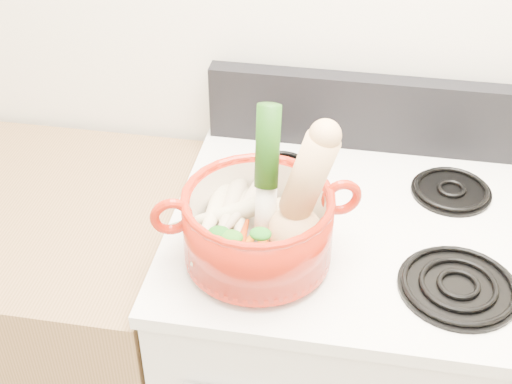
% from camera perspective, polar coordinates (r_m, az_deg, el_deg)
% --- Properties ---
extents(stove_body, '(0.76, 0.65, 0.92)m').
position_cam_1_polar(stove_body, '(1.84, 6.93, -14.38)').
color(stove_body, silver).
rests_on(stove_body, floor).
extents(cooktop, '(0.78, 0.67, 0.03)m').
position_cam_1_polar(cooktop, '(1.50, 8.25, -2.95)').
color(cooktop, silver).
rests_on(cooktop, stove_body).
extents(control_backsplash, '(0.76, 0.05, 0.18)m').
position_cam_1_polar(control_backsplash, '(1.69, 9.16, 6.27)').
color(control_backsplash, black).
rests_on(control_backsplash, cooktop).
extents(burner_front_left, '(0.22, 0.22, 0.02)m').
position_cam_1_polar(burner_front_left, '(1.38, 0.01, -5.56)').
color(burner_front_left, black).
rests_on(burner_front_left, cooktop).
extents(burner_front_right, '(0.22, 0.22, 0.02)m').
position_cam_1_polar(burner_front_right, '(1.38, 15.88, -7.20)').
color(burner_front_right, black).
rests_on(burner_front_right, cooktop).
extents(burner_back_left, '(0.17, 0.17, 0.02)m').
position_cam_1_polar(burner_back_left, '(1.61, 1.86, 1.59)').
color(burner_back_left, black).
rests_on(burner_back_left, cooktop).
extents(burner_back_right, '(0.17, 0.17, 0.02)m').
position_cam_1_polar(burner_back_right, '(1.61, 15.36, 0.18)').
color(burner_back_right, black).
rests_on(burner_back_right, cooktop).
extents(dutch_oven, '(0.36, 0.36, 0.14)m').
position_cam_1_polar(dutch_oven, '(1.33, 0.15, -2.78)').
color(dutch_oven, '#A41A0A').
rests_on(dutch_oven, burner_front_left).
extents(pot_handle_left, '(0.08, 0.04, 0.08)m').
position_cam_1_polar(pot_handle_left, '(1.29, -6.79, -1.96)').
color(pot_handle_left, '#A41A0A').
rests_on(pot_handle_left, dutch_oven).
extents(pot_handle_right, '(0.08, 0.04, 0.08)m').
position_cam_1_polar(pot_handle_right, '(1.33, 6.86, -0.42)').
color(pot_handle_right, '#A41A0A').
rests_on(pot_handle_right, dutch_oven).
extents(squash, '(0.20, 0.16, 0.28)m').
position_cam_1_polar(squash, '(1.26, 3.96, -0.28)').
color(squash, '#DFB372').
rests_on(squash, dutch_oven).
extents(leek, '(0.05, 0.10, 0.29)m').
position_cam_1_polar(leek, '(1.28, 0.79, 1.29)').
color(leek, silver).
rests_on(leek, dutch_oven).
extents(ginger, '(0.09, 0.07, 0.04)m').
position_cam_1_polar(ginger, '(1.40, 2.20, -1.51)').
color(ginger, '#D5BD83').
rests_on(ginger, dutch_oven).
extents(parsnip_0, '(0.08, 0.22, 0.06)m').
position_cam_1_polar(parsnip_0, '(1.36, -1.33, -2.60)').
color(parsnip_0, beige).
rests_on(parsnip_0, dutch_oven).
extents(parsnip_1, '(0.06, 0.22, 0.06)m').
position_cam_1_polar(parsnip_1, '(1.36, -3.74, -2.36)').
color(parsnip_1, beige).
rests_on(parsnip_1, dutch_oven).
extents(parsnip_2, '(0.05, 0.21, 0.06)m').
position_cam_1_polar(parsnip_2, '(1.36, -2.34, -1.88)').
color(parsnip_2, beige).
rests_on(parsnip_2, dutch_oven).
extents(parsnip_3, '(0.19, 0.10, 0.06)m').
position_cam_1_polar(parsnip_3, '(1.37, -3.39, -1.81)').
color(parsnip_3, beige).
rests_on(parsnip_3, dutch_oven).
extents(parsnip_4, '(0.10, 0.19, 0.05)m').
position_cam_1_polar(parsnip_4, '(1.37, -1.04, -1.15)').
color(parsnip_4, beige).
rests_on(parsnip_4, dutch_oven).
extents(carrot_0, '(0.08, 0.15, 0.04)m').
position_cam_1_polar(carrot_0, '(1.32, -1.04, -4.57)').
color(carrot_0, '#C9570A').
rests_on(carrot_0, dutch_oven).
extents(carrot_1, '(0.03, 0.15, 0.04)m').
position_cam_1_polar(carrot_1, '(1.31, -1.35, -4.54)').
color(carrot_1, red).
rests_on(carrot_1, dutch_oven).
extents(carrot_2, '(0.04, 0.16, 0.04)m').
position_cam_1_polar(carrot_2, '(1.32, 0.61, -3.88)').
color(carrot_2, '#B94709').
rests_on(carrot_2, dutch_oven).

